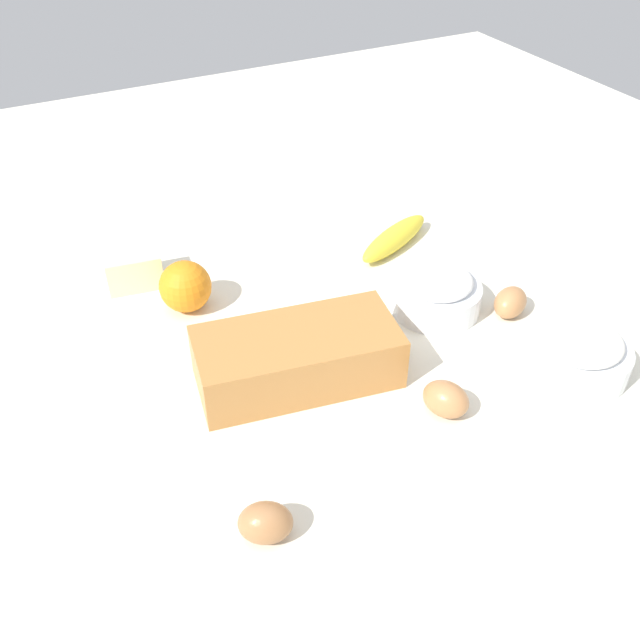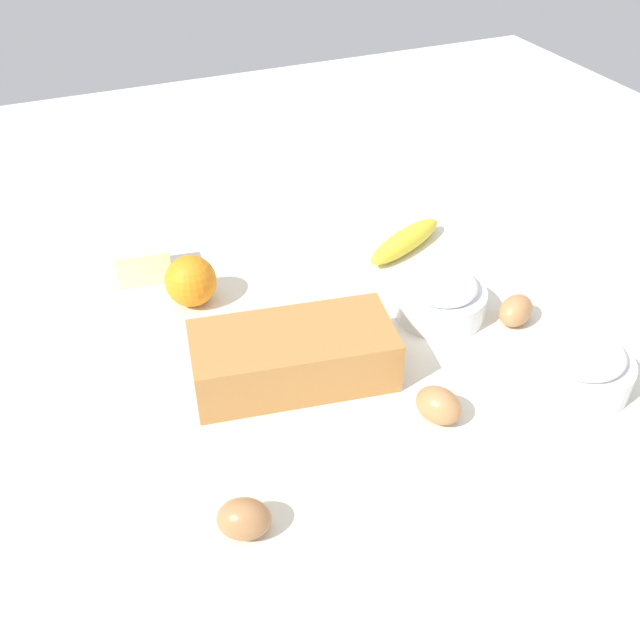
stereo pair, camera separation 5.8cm
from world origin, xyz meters
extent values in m
cube|color=silver|center=(0.00, 0.00, -0.01)|extent=(2.40, 2.40, 0.02)
cube|color=#B77A3D|center=(0.07, 0.06, 0.04)|extent=(0.30, 0.17, 0.08)
cube|color=black|center=(0.07, 0.06, 0.04)|extent=(0.28, 0.16, 0.07)
cylinder|color=white|center=(-0.30, 0.23, 0.02)|extent=(0.15, 0.15, 0.05)
torus|color=white|center=(-0.30, 0.23, 0.04)|extent=(0.15, 0.15, 0.01)
ellipsoid|color=white|center=(-0.30, 0.23, 0.06)|extent=(0.11, 0.11, 0.04)
cylinder|color=white|center=(-0.20, 0.01, 0.02)|extent=(0.14, 0.14, 0.05)
torus|color=white|center=(-0.20, 0.01, 0.04)|extent=(0.14, 0.14, 0.01)
ellipsoid|color=white|center=(-0.20, 0.01, 0.06)|extent=(0.11, 0.11, 0.04)
ellipsoid|color=yellow|center=(-0.24, -0.18, 0.02)|extent=(0.19, 0.12, 0.04)
sphere|color=orange|center=(0.15, -0.17, 0.04)|extent=(0.08, 0.08, 0.08)
cube|color=#F4EDB2|center=(0.21, -0.28, 0.03)|extent=(0.10, 0.08, 0.06)
ellipsoid|color=#B77C4B|center=(-0.08, 0.21, 0.02)|extent=(0.07, 0.08, 0.05)
ellipsoid|color=#BB7E4C|center=(-0.30, 0.08, 0.02)|extent=(0.08, 0.07, 0.05)
ellipsoid|color=#A77044|center=(0.21, 0.28, 0.02)|extent=(0.08, 0.07, 0.05)
camera|label=1|loc=(0.38, 0.74, 0.69)|focal=39.73mm
camera|label=2|loc=(0.32, 0.76, 0.69)|focal=39.73mm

